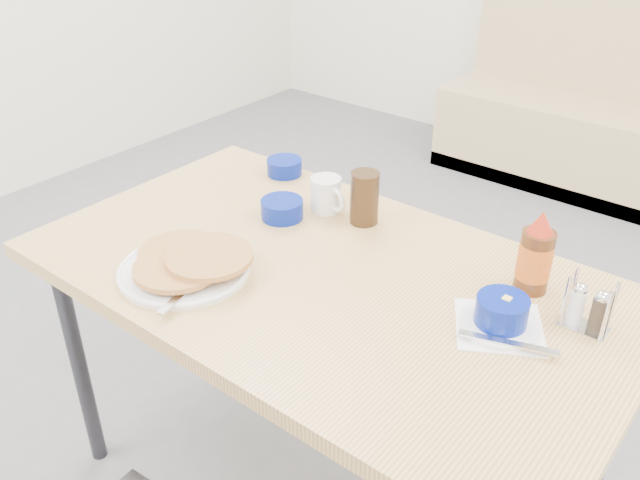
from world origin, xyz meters
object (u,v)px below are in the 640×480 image
Objects in this scene: coffee_mug at (327,194)px; dining_table at (325,293)px; creamer_bowl at (284,167)px; syrup_bottle at (535,257)px; pancake_plate at (187,264)px; condiment_caddy at (587,311)px; booth_bench at (630,127)px; amber_tumbler at (364,198)px; grits_setting at (501,315)px; butter_bowl at (282,209)px.

dining_table is at bearing -52.66° from coffee_mug.
creamer_bowl reaches higher than dining_table.
pancake_plate is at bearing -146.28° from syrup_bottle.
dining_table is at bearing 39.78° from pancake_plate.
condiment_caddy is 0.16m from syrup_bottle.
pancake_plate is at bearing -71.72° from creamer_bowl.
booth_bench is 2.78m from pancake_plate.
amber_tumbler reaches higher than condiment_caddy.
syrup_bottle reaches higher than pancake_plate.
syrup_bottle reaches higher than coffee_mug.
condiment_caddy is (0.54, -2.37, 0.45)m from booth_bench.
booth_bench is at bearing 84.93° from pancake_plate.
pancake_plate is at bearing -158.43° from grits_setting.
creamer_bowl is 0.98m from condiment_caddy.
syrup_bottle is (0.82, -0.11, 0.06)m from creamer_bowl.
creamer_bowl is 0.37m from amber_tumbler.
grits_setting is 2.30× the size of butter_bowl.
creamer_bowl is at bearing 108.28° from pancake_plate.
syrup_bottle reaches higher than grits_setting.
booth_bench reaches higher than creamer_bowl.
pancake_plate is 2.56× the size of coffee_mug.
dining_table is at bearing -38.85° from creamer_bowl.
booth_bench is 2.45m from butter_bowl.
pancake_plate is (-0.24, -0.20, 0.08)m from dining_table.
amber_tumbler is 1.20× the size of condiment_caddy.
creamer_bowl is 0.89× the size of condiment_caddy.
amber_tumbler is at bearing 68.63° from pancake_plate.
butter_bowl is 0.57× the size of syrup_bottle.
pancake_plate reaches higher than creamer_bowl.
grits_setting is (0.41, 0.06, 0.09)m from dining_table.
pancake_plate is 0.87m from condiment_caddy.
pancake_plate is at bearing -89.13° from butter_bowl.
creamer_bowl is at bearing 172.15° from syrup_bottle.
amber_tumbler is (0.18, 0.12, 0.04)m from butter_bowl.
syrup_bottle is at bearing -7.85° from creamer_bowl.
amber_tumbler is at bearing 171.87° from condiment_caddy.
booth_bench is 6.21× the size of pancake_plate.
butter_bowl is at bearing 90.87° from pancake_plate.
coffee_mug is 0.73m from condiment_caddy.
condiment_caddy is (0.61, -0.08, -0.03)m from amber_tumbler.
dining_table is 13.53× the size of creamer_bowl.
grits_setting is (0.59, -0.18, -0.02)m from coffee_mug.
amber_tumbler is (-0.07, -2.29, 0.48)m from booth_bench.
coffee_mug reaches higher than grits_setting.
amber_tumbler reaches higher than creamer_bowl.
amber_tumbler is (0.18, 0.45, 0.05)m from pancake_plate.
condiment_caddy is 0.60× the size of syrup_bottle.
condiment_caddy is (0.79, 0.37, 0.02)m from pancake_plate.
booth_bench is 2.56m from dining_table.
grits_setting is 2.48× the size of creamer_bowl.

